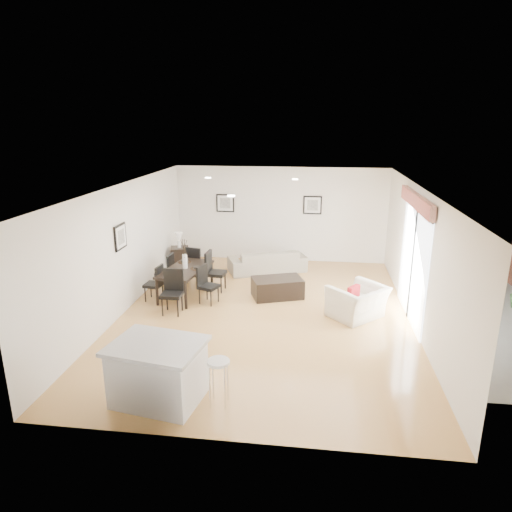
# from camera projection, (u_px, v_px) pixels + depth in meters

# --- Properties ---
(ground) EXTENTS (8.00, 8.00, 0.00)m
(ground) POSITION_uv_depth(u_px,v_px,m) (265.00, 315.00, 9.63)
(ground) COLOR tan
(ground) RESTS_ON ground
(wall_back) EXTENTS (6.00, 0.04, 2.70)m
(wall_back) POSITION_uv_depth(u_px,v_px,m) (281.00, 215.00, 13.05)
(wall_back) COLOR white
(wall_back) RESTS_ON ground
(wall_front) EXTENTS (6.00, 0.04, 2.70)m
(wall_front) POSITION_uv_depth(u_px,v_px,m) (229.00, 346.00, 5.45)
(wall_front) COLOR white
(wall_front) RESTS_ON ground
(wall_left) EXTENTS (0.04, 8.00, 2.70)m
(wall_left) POSITION_uv_depth(u_px,v_px,m) (124.00, 248.00, 9.62)
(wall_left) COLOR white
(wall_left) RESTS_ON ground
(wall_right) EXTENTS (0.04, 8.00, 2.70)m
(wall_right) POSITION_uv_depth(u_px,v_px,m) (418.00, 259.00, 8.88)
(wall_right) COLOR white
(wall_right) RESTS_ON ground
(ceiling) EXTENTS (6.00, 8.00, 0.02)m
(ceiling) POSITION_uv_depth(u_px,v_px,m) (266.00, 187.00, 8.86)
(ceiling) COLOR white
(ceiling) RESTS_ON wall_back
(sofa) EXTENTS (2.21, 1.53, 0.60)m
(sofa) POSITION_uv_depth(u_px,v_px,m) (267.00, 261.00, 12.31)
(sofa) COLOR gray
(sofa) RESTS_ON ground
(armchair) EXTENTS (1.39, 1.39, 0.68)m
(armchair) POSITION_uv_depth(u_px,v_px,m) (357.00, 302.00, 9.41)
(armchair) COLOR silver
(armchair) RESTS_ON ground
(dining_table) EXTENTS (1.05, 1.70, 0.66)m
(dining_table) POSITION_uv_depth(u_px,v_px,m) (185.00, 271.00, 10.54)
(dining_table) COLOR black
(dining_table) RESTS_ON ground
(dining_chair_wnear) EXTENTS (0.41, 0.41, 0.83)m
(dining_chair_wnear) POSITION_uv_depth(u_px,v_px,m) (156.00, 281.00, 10.26)
(dining_chair_wnear) COLOR black
(dining_chair_wnear) RESTS_ON ground
(dining_chair_wfar) EXTENTS (0.42, 0.42, 0.87)m
(dining_chair_wfar) POSITION_uv_depth(u_px,v_px,m) (167.00, 269.00, 11.01)
(dining_chair_wfar) COLOR black
(dining_chair_wfar) RESTS_ON ground
(dining_chair_enear) EXTENTS (0.50, 0.50, 0.86)m
(dining_chair_enear) POSITION_uv_depth(u_px,v_px,m) (206.00, 282.00, 10.15)
(dining_chair_enear) COLOR black
(dining_chair_enear) RESTS_ON ground
(dining_chair_efar) EXTENTS (0.47, 0.47, 0.96)m
(dining_chair_efar) POSITION_uv_depth(u_px,v_px,m) (213.00, 269.00, 10.87)
(dining_chair_efar) COLOR black
(dining_chair_efar) RESTS_ON ground
(dining_chair_head) EXTENTS (0.43, 0.43, 0.94)m
(dining_chair_head) POSITION_uv_depth(u_px,v_px,m) (173.00, 289.00, 9.63)
(dining_chair_head) COLOR black
(dining_chair_head) RESTS_ON ground
(dining_chair_foot) EXTENTS (0.50, 0.50, 0.90)m
(dining_chair_foot) POSITION_uv_depth(u_px,v_px,m) (195.00, 262.00, 11.51)
(dining_chair_foot) COLOR black
(dining_chair_foot) RESTS_ON ground
(vase) EXTENTS (0.75, 1.22, 0.69)m
(vase) POSITION_uv_depth(u_px,v_px,m) (185.00, 256.00, 10.43)
(vase) COLOR white
(vase) RESTS_ON dining_table
(coffee_table) EXTENTS (1.28, 1.01, 0.45)m
(coffee_table) POSITION_uv_depth(u_px,v_px,m) (277.00, 288.00, 10.54)
(coffee_table) COLOR black
(coffee_table) RESTS_ON ground
(side_table) EXTENTS (0.57, 0.57, 0.62)m
(side_table) POSITION_uv_depth(u_px,v_px,m) (180.00, 258.00, 12.50)
(side_table) COLOR black
(side_table) RESTS_ON ground
(table_lamp) EXTENTS (0.22, 0.22, 0.42)m
(table_lamp) POSITION_uv_depth(u_px,v_px,m) (179.00, 238.00, 12.33)
(table_lamp) COLOR white
(table_lamp) RESTS_ON side_table
(cushion) EXTENTS (0.28, 0.33, 0.33)m
(cushion) POSITION_uv_depth(u_px,v_px,m) (354.00, 294.00, 9.27)
(cushion) COLOR maroon
(cushion) RESTS_ON armchair
(kitchen_island) EXTENTS (1.44, 1.20, 0.90)m
(kitchen_island) POSITION_uv_depth(u_px,v_px,m) (158.00, 372.00, 6.58)
(kitchen_island) COLOR silver
(kitchen_island) RESTS_ON ground
(bar_stool) EXTENTS (0.32, 0.32, 0.71)m
(bar_stool) POSITION_uv_depth(u_px,v_px,m) (219.00, 367.00, 6.43)
(bar_stool) COLOR silver
(bar_stool) RESTS_ON ground
(framed_print_back_left) EXTENTS (0.52, 0.04, 0.52)m
(framed_print_back_left) POSITION_uv_depth(u_px,v_px,m) (225.00, 203.00, 13.13)
(framed_print_back_left) COLOR black
(framed_print_back_left) RESTS_ON wall_back
(framed_print_back_right) EXTENTS (0.52, 0.04, 0.52)m
(framed_print_back_right) POSITION_uv_depth(u_px,v_px,m) (312.00, 205.00, 12.82)
(framed_print_back_right) COLOR black
(framed_print_back_right) RESTS_ON wall_back
(framed_print_left_wall) EXTENTS (0.04, 0.52, 0.52)m
(framed_print_left_wall) POSITION_uv_depth(u_px,v_px,m) (120.00, 237.00, 9.34)
(framed_print_left_wall) COLOR black
(framed_print_left_wall) RESTS_ON wall_left
(sliding_door) EXTENTS (0.12, 2.70, 2.57)m
(sliding_door) POSITION_uv_depth(u_px,v_px,m) (414.00, 239.00, 9.08)
(sliding_door) COLOR white
(sliding_door) RESTS_ON wall_right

